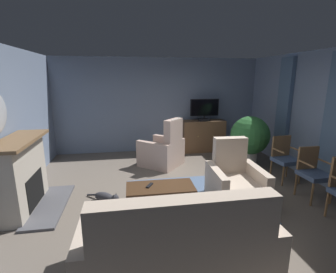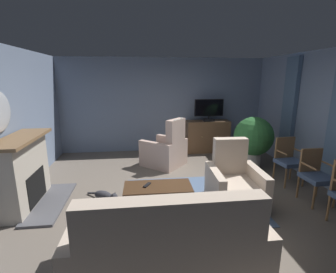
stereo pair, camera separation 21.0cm
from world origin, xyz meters
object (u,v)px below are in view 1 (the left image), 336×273
(tv_cabinet, at_px, (203,137))
(coffee_table, at_px, (160,189))
(tv_remote, at_px, (150,185))
(cat, at_px, (106,197))
(armchair_in_far_corner, at_px, (163,151))
(side_chair_mid_row, at_px, (313,171))
(potted_plant_tall_palm_by_window, at_px, (250,137))
(television, at_px, (204,109))
(armchair_near_window, at_px, (235,183))
(fireplace, at_px, (22,177))
(side_chair_beside_plant, at_px, (285,157))
(sofa_floral, at_px, (178,248))

(tv_cabinet, bearing_deg, coffee_table, -118.19)
(tv_remote, bearing_deg, cat, 88.47)
(tv_cabinet, xyz_separation_m, armchair_in_far_corner, (-1.32, -1.01, -0.07))
(armchair_in_far_corner, bearing_deg, side_chair_mid_row, -41.92)
(potted_plant_tall_palm_by_window, bearing_deg, tv_cabinet, 114.03)
(television, relative_size, cat, 1.39)
(tv_cabinet, xyz_separation_m, coffee_table, (-1.68, -3.13, -0.04))
(cat, bearing_deg, armchair_near_window, -7.80)
(fireplace, xyz_separation_m, side_chair_mid_row, (4.85, -0.44, -0.06))
(side_chair_mid_row, bearing_deg, coffee_table, -179.36)
(side_chair_beside_plant, height_order, potted_plant_tall_palm_by_window, potted_plant_tall_palm_by_window)
(armchair_in_far_corner, bearing_deg, tv_cabinet, 37.37)
(side_chair_mid_row, bearing_deg, potted_plant_tall_palm_by_window, 102.25)
(sofa_floral, distance_m, side_chair_beside_plant, 3.44)
(coffee_table, height_order, potted_plant_tall_palm_by_window, potted_plant_tall_palm_by_window)
(coffee_table, bearing_deg, sofa_floral, -89.79)
(tv_cabinet, relative_size, cat, 2.09)
(television, height_order, tv_remote, television)
(coffee_table, distance_m, cat, 1.06)
(coffee_table, xyz_separation_m, side_chair_mid_row, (2.69, 0.03, 0.11))
(armchair_in_far_corner, distance_m, cat, 2.08)
(tv_remote, height_order, potted_plant_tall_palm_by_window, potted_plant_tall_palm_by_window)
(coffee_table, relative_size, potted_plant_tall_palm_by_window, 0.87)
(side_chair_beside_plant, bearing_deg, coffee_table, -163.12)
(coffee_table, distance_m, armchair_near_window, 1.33)
(armchair_near_window, height_order, side_chair_mid_row, armchair_near_window)
(coffee_table, height_order, cat, coffee_table)
(fireplace, relative_size, armchair_near_window, 1.37)
(fireplace, relative_size, side_chair_mid_row, 1.59)
(armchair_in_far_corner, bearing_deg, cat, -127.21)
(tv_remote, bearing_deg, side_chair_beside_plant, -44.53)
(television, xyz_separation_m, armchair_in_far_corner, (-1.32, -0.96, -0.87))
(sofa_floral, relative_size, side_chair_mid_row, 2.24)
(side_chair_beside_plant, height_order, cat, side_chair_beside_plant)
(armchair_in_far_corner, relative_size, potted_plant_tall_palm_by_window, 0.98)
(side_chair_mid_row, relative_size, cat, 1.55)
(armchair_near_window, distance_m, cat, 2.25)
(television, relative_size, potted_plant_tall_palm_by_window, 0.66)
(fireplace, xyz_separation_m, cat, (1.27, 0.01, -0.47))
(television, relative_size, armchair_near_window, 0.77)
(fireplace, xyz_separation_m, coffee_table, (2.16, -0.47, -0.17))
(television, xyz_separation_m, cat, (-2.57, -2.60, -1.14))
(coffee_table, bearing_deg, cat, 151.87)
(tv_remote, relative_size, side_chair_mid_row, 0.19)
(armchair_in_far_corner, bearing_deg, potted_plant_tall_palm_by_window, -13.32)
(fireplace, distance_m, tv_remote, 2.04)
(fireplace, relative_size, potted_plant_tall_palm_by_window, 1.17)
(fireplace, height_order, sofa_floral, fireplace)
(tv_remote, bearing_deg, armchair_near_window, -54.41)
(side_chair_mid_row, bearing_deg, armchair_near_window, 174.02)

